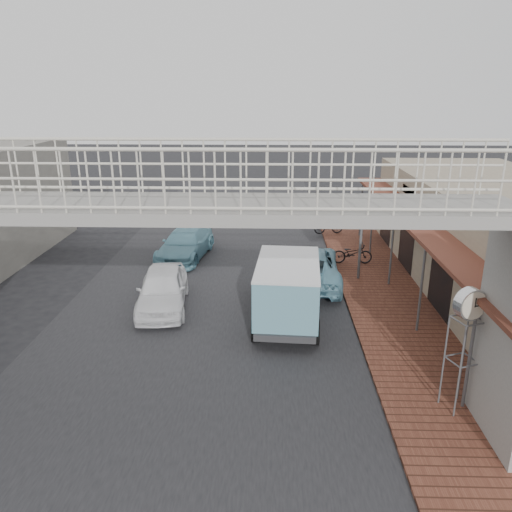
# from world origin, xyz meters

# --- Properties ---
(ground) EXTENTS (120.00, 120.00, 0.00)m
(ground) POSITION_xyz_m (0.00, 0.00, 0.00)
(ground) COLOR black
(ground) RESTS_ON ground
(road_strip) EXTENTS (10.00, 60.00, 0.01)m
(road_strip) POSITION_xyz_m (0.00, 0.00, 0.01)
(road_strip) COLOR black
(road_strip) RESTS_ON ground
(sidewalk) EXTENTS (3.00, 40.00, 0.10)m
(sidewalk) POSITION_xyz_m (6.50, 3.00, 0.05)
(sidewalk) COLOR brown
(sidewalk) RESTS_ON ground
(footbridge) EXTENTS (16.40, 2.40, 6.34)m
(footbridge) POSITION_xyz_m (0.00, -4.00, 3.18)
(footbridge) COLOR gray
(footbridge) RESTS_ON ground
(white_hatchback) EXTENTS (2.11, 4.27, 1.40)m
(white_hatchback) POSITION_xyz_m (-1.51, 2.73, 0.70)
(white_hatchback) COLOR white
(white_hatchback) RESTS_ON ground
(dark_sedan) EXTENTS (1.64, 4.39, 1.43)m
(dark_sedan) POSITION_xyz_m (2.64, 2.48, 0.72)
(dark_sedan) COLOR black
(dark_sedan) RESTS_ON ground
(angkot_curb) EXTENTS (2.56, 5.21, 1.42)m
(angkot_curb) POSITION_xyz_m (3.76, 5.33, 0.71)
(angkot_curb) COLOR #6BA5B9
(angkot_curb) RESTS_ON ground
(angkot_far) EXTENTS (2.46, 4.75, 1.32)m
(angkot_far) POSITION_xyz_m (-1.64, 8.32, 0.66)
(angkot_far) COLOR #659EB0
(angkot_far) RESTS_ON ground
(angkot_van) EXTENTS (2.28, 4.53, 2.16)m
(angkot_van) POSITION_xyz_m (2.83, 1.67, 1.37)
(angkot_van) COLOR black
(angkot_van) RESTS_ON ground
(motorcycle_near) EXTENTS (1.73, 0.61, 0.91)m
(motorcycle_near) POSITION_xyz_m (5.82, 7.45, 0.56)
(motorcycle_near) COLOR black
(motorcycle_near) RESTS_ON sidewalk
(motorcycle_far) EXTENTS (1.64, 0.76, 0.95)m
(motorcycle_far) POSITION_xyz_m (5.30, 12.24, 0.58)
(motorcycle_far) COLOR black
(motorcycle_far) RESTS_ON sidewalk
(street_clock) EXTENTS (0.79, 0.75, 3.05)m
(street_clock) POSITION_xyz_m (6.72, -3.04, 2.63)
(street_clock) COLOR #59595B
(street_clock) RESTS_ON sidewalk
(arrow_sign) EXTENTS (2.03, 1.34, 3.37)m
(arrow_sign) POSITION_xyz_m (6.62, 5.78, 2.82)
(arrow_sign) COLOR #59595B
(arrow_sign) RESTS_ON sidewalk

